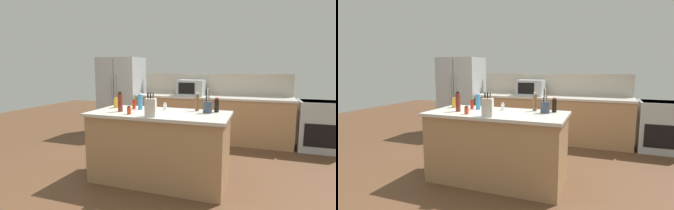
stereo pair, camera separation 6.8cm
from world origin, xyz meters
TOP-DOWN VIEW (x-y plane):
  - ground_plane at (0.00, 0.00)m, footprint 14.00×14.00m
  - back_counter_run at (0.30, 2.20)m, footprint 3.22×0.66m
  - wall_backsplash at (0.30, 2.52)m, footprint 3.18×0.03m
  - kitchen_island at (0.00, 0.00)m, footprint 1.84×0.87m
  - refrigerator at (-1.82, 2.25)m, footprint 0.94×0.75m
  - range_oven at (2.33, 2.20)m, footprint 0.76×0.65m
  - microwave at (-0.13, 2.20)m, footprint 0.56×0.39m
  - knife_block at (0.01, -0.32)m, footprint 0.15×0.12m
  - utensil_crock at (0.61, 0.16)m, footprint 0.12×0.12m
  - salt_shaker at (0.02, 0.18)m, footprint 0.05×0.05m
  - soy_sauce_bottle at (0.71, 0.27)m, footprint 0.06×0.06m
  - dish_soap_bottle at (-0.34, 0.14)m, footprint 0.06×0.06m
  - vinegar_bottle at (-0.52, -0.12)m, footprint 0.07×0.07m
  - hot_sauce_bottle at (-0.45, 0.15)m, footprint 0.05×0.05m
  - honey_jar at (-0.74, 0.17)m, footprint 0.08×0.08m
  - spice_jar_paprika at (-0.31, -0.26)m, footprint 0.05×0.05m
  - pepper_grinder at (0.45, 0.27)m, footprint 0.05×0.05m

SIDE VIEW (x-z plane):
  - ground_plane at x=0.00m, z-range 0.00..0.00m
  - range_oven at x=2.33m, z-range 0.01..0.93m
  - back_counter_run at x=0.30m, z-range 0.00..0.94m
  - kitchen_island at x=0.00m, z-range 0.00..0.94m
  - refrigerator at x=-1.82m, z-range 0.00..1.76m
  - spice_jar_paprika at x=-0.31m, z-range 0.94..1.04m
  - salt_shaker at x=0.02m, z-range 0.94..1.04m
  - honey_jar at x=-0.74m, z-range 0.94..1.08m
  - hot_sauce_bottle at x=-0.45m, z-range 0.94..1.08m
  - utensil_crock at x=0.61m, z-range 0.86..1.18m
  - soy_sauce_bottle at x=0.71m, z-range 0.93..1.13m
  - dish_soap_bottle at x=-0.34m, z-range 0.93..1.17m
  - knife_block at x=0.01m, z-range 0.91..1.20m
  - pepper_grinder at x=0.45m, z-range 0.93..1.19m
  - vinegar_bottle at x=-0.52m, z-range 0.93..1.20m
  - microwave at x=-0.13m, z-range 0.94..1.27m
  - wall_backsplash at x=0.30m, z-range 0.94..1.40m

